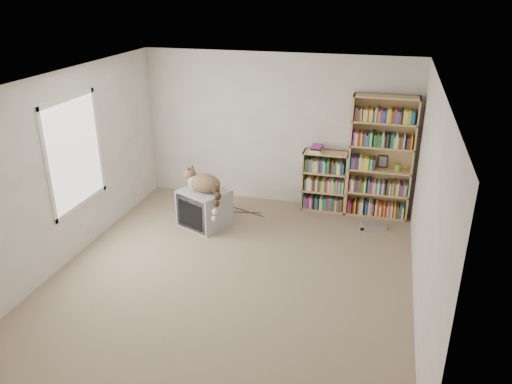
% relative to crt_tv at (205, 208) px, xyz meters
% --- Properties ---
extents(floor, '(4.50, 5.00, 0.01)m').
position_rel_crt_tv_xyz_m(floor, '(0.85, -1.29, -0.29)').
color(floor, gray).
rests_on(floor, ground).
extents(wall_back, '(4.50, 0.02, 2.50)m').
position_rel_crt_tv_xyz_m(wall_back, '(0.85, 1.21, 0.96)').
color(wall_back, white).
rests_on(wall_back, floor).
extents(wall_front, '(4.50, 0.02, 2.50)m').
position_rel_crt_tv_xyz_m(wall_front, '(0.85, -3.79, 0.96)').
color(wall_front, white).
rests_on(wall_front, floor).
extents(wall_left, '(0.02, 5.00, 2.50)m').
position_rel_crt_tv_xyz_m(wall_left, '(-1.40, -1.29, 0.96)').
color(wall_left, white).
rests_on(wall_left, floor).
extents(wall_right, '(0.02, 5.00, 2.50)m').
position_rel_crt_tv_xyz_m(wall_right, '(3.10, -1.29, 0.96)').
color(wall_right, white).
rests_on(wall_right, floor).
extents(ceiling, '(4.50, 5.00, 0.02)m').
position_rel_crt_tv_xyz_m(ceiling, '(0.85, -1.29, 2.21)').
color(ceiling, white).
rests_on(ceiling, wall_back).
extents(window, '(0.02, 1.22, 1.52)m').
position_rel_crt_tv_xyz_m(window, '(-1.39, -1.09, 1.11)').
color(window, white).
rests_on(window, wall_left).
extents(crt_tv, '(0.85, 0.82, 0.58)m').
position_rel_crt_tv_xyz_m(crt_tv, '(0.00, 0.00, 0.00)').
color(crt_tv, '#A9A9AC').
rests_on(crt_tv, floor).
extents(cat, '(0.73, 0.65, 0.61)m').
position_rel_crt_tv_xyz_m(cat, '(0.07, -0.09, 0.39)').
color(cat, '#392B17').
rests_on(cat, crt_tv).
extents(bookcase_tall, '(0.97, 0.30, 1.95)m').
position_rel_crt_tv_xyz_m(bookcase_tall, '(2.54, 1.07, 0.63)').
color(bookcase_tall, tan).
rests_on(bookcase_tall, floor).
extents(bookcase_short, '(0.73, 0.30, 1.00)m').
position_rel_crt_tv_xyz_m(bookcase_short, '(1.69, 1.07, 0.18)').
color(bookcase_short, tan).
rests_on(bookcase_short, floor).
extents(book_stack, '(0.20, 0.26, 0.11)m').
position_rel_crt_tv_xyz_m(book_stack, '(1.52, 1.02, 0.77)').
color(book_stack, '#A72916').
rests_on(book_stack, bookcase_short).
extents(green_mug, '(0.09, 0.09, 0.10)m').
position_rel_crt_tv_xyz_m(green_mug, '(2.81, 1.05, 0.56)').
color(green_mug, '#7CA930').
rests_on(green_mug, bookcase_tall).
extents(framed_print, '(0.15, 0.05, 0.19)m').
position_rel_crt_tv_xyz_m(framed_print, '(2.58, 1.15, 0.60)').
color(framed_print, black).
rests_on(framed_print, bookcase_tall).
extents(dvd_player, '(0.42, 0.35, 0.08)m').
position_rel_crt_tv_xyz_m(dvd_player, '(2.54, 0.55, -0.25)').
color(dvd_player, silver).
rests_on(dvd_player, floor).
extents(wall_outlet, '(0.01, 0.08, 0.13)m').
position_rel_crt_tv_xyz_m(wall_outlet, '(-1.39, 0.34, 0.03)').
color(wall_outlet, silver).
rests_on(wall_outlet, wall_left).
extents(floor_cables, '(1.20, 0.70, 0.01)m').
position_rel_crt_tv_xyz_m(floor_cables, '(0.77, 0.40, -0.28)').
color(floor_cables, black).
rests_on(floor_cables, floor).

